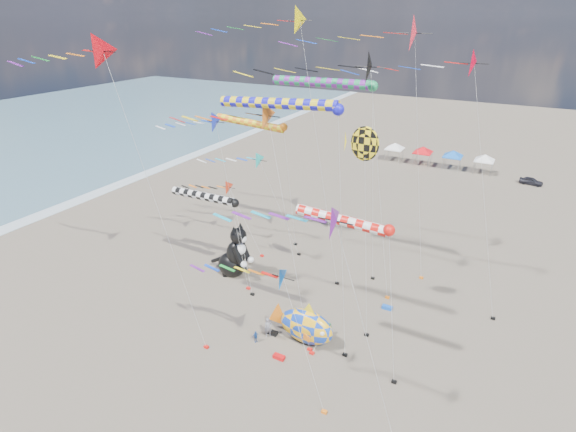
% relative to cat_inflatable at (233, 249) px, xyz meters
% --- Properties ---
extents(ground, '(260.00, 260.00, 0.00)m').
position_rel_cat_inflatable_xyz_m(ground, '(9.12, -14.24, -2.93)').
color(ground, brown).
rests_on(ground, ground).
extents(delta_kite_0, '(10.26, 1.84, 9.73)m').
position_rel_cat_inflatable_xyz_m(delta_kite_0, '(10.74, -11.56, 5.51)').
color(delta_kite_0, blue).
rests_on(delta_kite_0, ground).
extents(delta_kite_1, '(14.16, 2.27, 22.18)m').
position_rel_cat_inflatable_xyz_m(delta_kite_1, '(18.27, 4.60, 17.77)').
color(delta_kite_1, red).
rests_on(delta_kite_1, ground).
extents(delta_kite_2, '(9.98, 2.03, 16.84)m').
position_rel_cat_inflatable_xyz_m(delta_kite_2, '(-1.67, -1.57, 12.57)').
color(delta_kite_2, '#1B2FC3').
rests_on(delta_kite_2, ground).
extents(delta_kite_3, '(10.52, 1.86, 7.96)m').
position_rel_cat_inflatable_xyz_m(delta_kite_3, '(-4.51, 4.51, 3.75)').
color(delta_kite_3, red).
rests_on(delta_kite_3, ground).
extents(delta_kite_4, '(15.64, 3.31, 24.53)m').
position_rel_cat_inflatable_xyz_m(delta_kite_4, '(13.01, 8.28, 19.74)').
color(delta_kite_4, '#F82538').
rests_on(delta_kite_4, ground).
extents(delta_kite_5, '(10.94, 1.99, 11.52)m').
position_rel_cat_inflatable_xyz_m(delta_kite_5, '(-0.58, 6.74, 7.24)').
color(delta_kite_5, '#1EBCB1').
rests_on(delta_kite_5, ground).
extents(delta_kite_6, '(14.14, 2.54, 25.11)m').
position_rel_cat_inflatable_xyz_m(delta_kite_6, '(4.75, 3.33, 20.62)').
color(delta_kite_6, '#FFE206').
rests_on(delta_kite_6, ground).
extents(delta_kite_7, '(10.25, 2.01, 16.41)m').
position_rel_cat_inflatable_xyz_m(delta_kite_7, '(16.52, -13.47, 12.15)').
color(delta_kite_7, '#6E1489').
rests_on(delta_kite_7, ground).
extents(delta_kite_8, '(14.18, 2.45, 23.40)m').
position_rel_cat_inflatable_xyz_m(delta_kite_8, '(-1.43, -10.19, 18.95)').
color(delta_kite_8, red).
rests_on(delta_kite_8, ground).
extents(delta_kite_9, '(15.84, 2.81, 22.02)m').
position_rel_cat_inflatable_xyz_m(delta_kite_9, '(9.94, 3.32, 17.42)').
color(delta_kite_9, black).
rests_on(delta_kite_9, ground).
extents(delta_kite_10, '(13.18, 2.09, 19.01)m').
position_rel_cat_inflatable_xyz_m(delta_kite_10, '(5.68, -6.53, 14.68)').
color(delta_kite_10, orange).
rests_on(delta_kite_10, ground).
extents(windsock_0, '(10.04, 0.85, 13.91)m').
position_rel_cat_inflatable_xyz_m(windsock_0, '(-2.78, 8.66, 10.51)').
color(windsock_0, orange).
rests_on(windsock_0, ground).
extents(windsock_1, '(8.66, 0.81, 9.54)m').
position_rel_cat_inflatable_xyz_m(windsock_1, '(-1.03, -2.23, 6.17)').
color(windsock_1, black).
rests_on(windsock_1, ground).
extents(windsock_2, '(8.05, 0.78, 12.29)m').
position_rel_cat_inflatable_xyz_m(windsock_2, '(14.19, -6.74, 8.91)').
color(windsock_2, red).
rests_on(windsock_2, ground).
extents(windsock_3, '(11.12, 0.89, 19.12)m').
position_rel_cat_inflatable_xyz_m(windsock_3, '(6.89, 5.88, 15.69)').
color(windsock_3, '#198C4E').
rests_on(windsock_3, ground).
extents(windsock_4, '(10.38, 0.77, 19.24)m').
position_rel_cat_inflatable_xyz_m(windsock_4, '(8.88, -5.79, 15.84)').
color(windsock_4, '#1714CD').
rests_on(windsock_4, ground).
extents(angelfish_kite, '(3.74, 3.02, 16.81)m').
position_rel_cat_inflatable_xyz_m(angelfish_kite, '(12.80, -0.73, 12.44)').
color(angelfish_kite, yellow).
rests_on(angelfish_kite, ground).
extents(cat_inflatable, '(4.52, 2.58, 5.85)m').
position_rel_cat_inflatable_xyz_m(cat_inflatable, '(0.00, 0.00, 0.00)').
color(cat_inflatable, black).
rests_on(cat_inflatable, ground).
extents(fish_inflatable, '(6.01, 2.10, 3.91)m').
position_rel_cat_inflatable_xyz_m(fish_inflatable, '(10.91, -5.83, -1.33)').
color(fish_inflatable, '#123CB8').
rests_on(fish_inflatable, ground).
extents(person_adult, '(0.74, 0.74, 1.74)m').
position_rel_cat_inflatable_xyz_m(person_adult, '(7.88, -6.59, -2.06)').
color(person_adult, slate).
rests_on(person_adult, ground).
extents(child_green, '(0.72, 0.67, 1.18)m').
position_rel_cat_inflatable_xyz_m(child_green, '(12.23, -4.10, -2.34)').
color(child_green, '#1A7A43').
rests_on(child_green, ground).
extents(child_blue, '(0.54, 0.65, 1.04)m').
position_rel_cat_inflatable_xyz_m(child_blue, '(7.34, -7.68, -2.41)').
color(child_blue, '#1E4A98').
rests_on(child_blue, ground).
extents(kite_bag_0, '(0.90, 0.44, 0.30)m').
position_rel_cat_inflatable_xyz_m(kite_bag_0, '(15.38, 1.69, -2.78)').
color(kite_bag_0, blue).
rests_on(kite_bag_0, ground).
extents(kite_bag_1, '(0.90, 0.44, 0.30)m').
position_rel_cat_inflatable_xyz_m(kite_bag_1, '(8.04, -6.23, -2.78)').
color(kite_bag_1, black).
rests_on(kite_bag_1, ground).
extents(kite_bag_2, '(0.90, 0.44, 0.30)m').
position_rel_cat_inflatable_xyz_m(kite_bag_2, '(9.95, -8.49, -2.78)').
color(kite_bag_2, red).
rests_on(kite_bag_2, ground).
extents(tent_row, '(19.20, 4.20, 3.80)m').
position_rel_cat_inflatable_xyz_m(tent_row, '(10.62, 45.76, 0.22)').
color(tent_row, white).
rests_on(tent_row, ground).
extents(parked_car, '(3.52, 1.78, 1.15)m').
position_rel_cat_inflatable_xyz_m(parked_car, '(25.44, 43.76, -2.35)').
color(parked_car, '#26262D').
rests_on(parked_car, ground).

